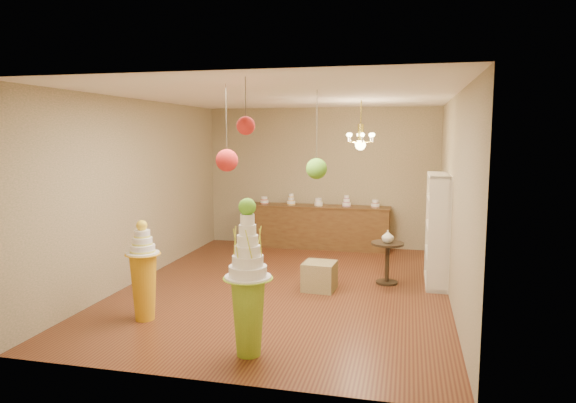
% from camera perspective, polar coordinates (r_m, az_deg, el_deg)
% --- Properties ---
extents(floor, '(6.50, 6.50, 0.00)m').
position_cam_1_polar(floor, '(8.31, -0.21, -9.50)').
color(floor, '#552B17').
rests_on(floor, ground).
extents(ceiling, '(6.50, 6.50, 0.00)m').
position_cam_1_polar(ceiling, '(7.98, -0.22, 11.60)').
color(ceiling, white).
rests_on(ceiling, ground).
extents(wall_back, '(5.00, 0.04, 3.00)m').
position_cam_1_polar(wall_back, '(11.18, 3.67, 2.68)').
color(wall_back, '#9A8E6B').
rests_on(wall_back, ground).
extents(wall_front, '(5.00, 0.04, 3.00)m').
position_cam_1_polar(wall_front, '(4.94, -9.04, -3.37)').
color(wall_front, '#9A8E6B').
rests_on(wall_front, ground).
extents(wall_left, '(0.04, 6.50, 3.00)m').
position_cam_1_polar(wall_left, '(8.92, -16.03, 1.22)').
color(wall_left, '#9A8E6B').
rests_on(wall_left, ground).
extents(wall_right, '(0.04, 6.50, 3.00)m').
position_cam_1_polar(wall_right, '(7.82, 17.91, 0.31)').
color(wall_right, '#9A8E6B').
rests_on(wall_right, ground).
extents(pedestal_green, '(0.51, 0.51, 1.75)m').
position_cam_1_polar(pedestal_green, '(5.70, -4.45, -10.28)').
color(pedestal_green, '#8DB828').
rests_on(pedestal_green, floor).
extents(pedestal_orange, '(0.52, 0.52, 1.33)m').
position_cam_1_polar(pedestal_orange, '(7.03, -15.74, -8.21)').
color(pedestal_orange, gold).
rests_on(pedestal_orange, floor).
extents(burlap_riser, '(0.52, 0.52, 0.44)m').
position_cam_1_polar(burlap_riser, '(8.13, 3.52, -8.27)').
color(burlap_riser, olive).
rests_on(burlap_riser, floor).
extents(sideboard, '(3.04, 0.54, 1.16)m').
position_cam_1_polar(sideboard, '(11.04, 3.38, -2.73)').
color(sideboard, brown).
rests_on(sideboard, floor).
extents(shelving_unit, '(0.33, 1.20, 1.80)m').
position_cam_1_polar(shelving_unit, '(8.68, 16.27, -2.94)').
color(shelving_unit, silver).
rests_on(shelving_unit, floor).
extents(round_table, '(0.66, 0.66, 0.68)m').
position_cam_1_polar(round_table, '(8.56, 10.97, -6.08)').
color(round_table, black).
rests_on(round_table, floor).
extents(vase, '(0.25, 0.25, 0.20)m').
position_cam_1_polar(vase, '(8.48, 11.03, -3.82)').
color(vase, silver).
rests_on(vase, round_table).
extents(pom_red_left, '(0.26, 0.26, 1.01)m').
position_cam_1_polar(pom_red_left, '(6.04, -6.81, 4.58)').
color(pom_red_left, '#474333').
rests_on(pom_red_left, ceiling).
extents(pom_green_mid, '(0.28, 0.28, 1.17)m').
position_cam_1_polar(pom_green_mid, '(6.80, 3.19, 3.68)').
color(pom_green_mid, '#474333').
rests_on(pom_green_mid, ceiling).
extents(pom_red_right, '(0.19, 0.19, 0.59)m').
position_cam_1_polar(pom_red_right, '(5.30, -4.71, 8.41)').
color(pom_red_right, '#474333').
rests_on(pom_red_right, ceiling).
extents(chandelier, '(0.65, 0.65, 0.85)m').
position_cam_1_polar(chandelier, '(8.84, 8.05, 6.59)').
color(chandelier, '#E5D250').
rests_on(chandelier, ceiling).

